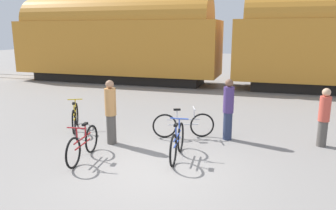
{
  "coord_description": "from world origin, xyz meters",
  "views": [
    {
      "loc": [
        2.31,
        -6.4,
        3.04
      ],
      "look_at": [
        -0.24,
        1.79,
        1.1
      ],
      "focal_mm": 35.0,
      "sensor_mm": 36.0,
      "label": 1
    }
  ],
  "objects_px": {
    "freight_train": "(227,39)",
    "bicycle_silver": "(184,125)",
    "person_in_purple": "(228,109)",
    "person_in_red": "(324,117)",
    "bicycle_yellow": "(75,117)",
    "person_in_tan": "(111,112)",
    "bicycle_maroon": "(83,145)",
    "bicycle_blue": "(177,143)"
  },
  "relations": [
    {
      "from": "freight_train",
      "to": "person_in_purple",
      "type": "xyz_separation_m",
      "value": [
        1.27,
        -9.11,
        -1.72
      ]
    },
    {
      "from": "bicycle_silver",
      "to": "person_in_purple",
      "type": "relative_size",
      "value": 0.98
    },
    {
      "from": "bicycle_maroon",
      "to": "person_in_purple",
      "type": "relative_size",
      "value": 0.98
    },
    {
      "from": "person_in_tan",
      "to": "person_in_purple",
      "type": "bearing_deg",
      "value": -52.4
    },
    {
      "from": "bicycle_silver",
      "to": "bicycle_blue",
      "type": "bearing_deg",
      "value": -80.7
    },
    {
      "from": "bicycle_blue",
      "to": "bicycle_silver",
      "type": "distance_m",
      "value": 1.64
    },
    {
      "from": "freight_train",
      "to": "bicycle_yellow",
      "type": "distance_m",
      "value": 10.4
    },
    {
      "from": "bicycle_blue",
      "to": "person_in_red",
      "type": "distance_m",
      "value": 4.04
    },
    {
      "from": "freight_train",
      "to": "person_in_red",
      "type": "height_order",
      "value": "freight_train"
    },
    {
      "from": "bicycle_maroon",
      "to": "bicycle_yellow",
      "type": "relative_size",
      "value": 1.11
    },
    {
      "from": "person_in_tan",
      "to": "person_in_red",
      "type": "relative_size",
      "value": 1.11
    },
    {
      "from": "bicycle_blue",
      "to": "person_in_red",
      "type": "xyz_separation_m",
      "value": [
        3.48,
        2.01,
        0.41
      ]
    },
    {
      "from": "freight_train",
      "to": "person_in_tan",
      "type": "xyz_separation_m",
      "value": [
        -1.74,
        -10.41,
        -1.72
      ]
    },
    {
      "from": "freight_train",
      "to": "bicycle_blue",
      "type": "distance_m",
      "value": 11.16
    },
    {
      "from": "bicycle_maroon",
      "to": "person_in_tan",
      "type": "bearing_deg",
      "value": 84.99
    },
    {
      "from": "bicycle_silver",
      "to": "bicycle_yellow",
      "type": "bearing_deg",
      "value": -175.81
    },
    {
      "from": "bicycle_maroon",
      "to": "person_in_red",
      "type": "xyz_separation_m",
      "value": [
        5.62,
        2.76,
        0.43
      ]
    },
    {
      "from": "person_in_tan",
      "to": "bicycle_blue",
      "type": "bearing_deg",
      "value": -90.29
    },
    {
      "from": "freight_train",
      "to": "bicycle_silver",
      "type": "bearing_deg",
      "value": -89.88
    },
    {
      "from": "person_in_red",
      "to": "person_in_tan",
      "type": "bearing_deg",
      "value": 135.37
    },
    {
      "from": "bicycle_blue",
      "to": "bicycle_maroon",
      "type": "bearing_deg",
      "value": -160.58
    },
    {
      "from": "person_in_purple",
      "to": "person_in_red",
      "type": "xyz_separation_m",
      "value": [
        2.5,
        0.18,
        -0.08
      ]
    },
    {
      "from": "bicycle_silver",
      "to": "person_in_red",
      "type": "height_order",
      "value": "person_in_red"
    },
    {
      "from": "bicycle_maroon",
      "to": "person_in_purple",
      "type": "xyz_separation_m",
      "value": [
        3.12,
        2.58,
        0.51
      ]
    },
    {
      "from": "person_in_tan",
      "to": "person_in_purple",
      "type": "xyz_separation_m",
      "value": [
        3.01,
        1.31,
        -0.01
      ]
    },
    {
      "from": "person_in_tan",
      "to": "person_in_red",
      "type": "xyz_separation_m",
      "value": [
        5.51,
        1.49,
        -0.09
      ]
    },
    {
      "from": "freight_train",
      "to": "bicycle_maroon",
      "type": "relative_size",
      "value": 15.02
    },
    {
      "from": "bicycle_blue",
      "to": "bicycle_silver",
      "type": "relative_size",
      "value": 1.02
    },
    {
      "from": "bicycle_blue",
      "to": "bicycle_yellow",
      "type": "relative_size",
      "value": 1.13
    },
    {
      "from": "bicycle_blue",
      "to": "person_in_purple",
      "type": "distance_m",
      "value": 2.13
    },
    {
      "from": "person_in_purple",
      "to": "bicycle_yellow",
      "type": "bearing_deg",
      "value": 7.42
    },
    {
      "from": "freight_train",
      "to": "bicycle_silver",
      "type": "distance_m",
      "value": 9.58
    },
    {
      "from": "person_in_tan",
      "to": "bicycle_maroon",
      "type": "bearing_deg",
      "value": -170.88
    },
    {
      "from": "freight_train",
      "to": "bicycle_silver",
      "type": "xyz_separation_m",
      "value": [
        0.02,
        -9.31,
        -2.24
      ]
    },
    {
      "from": "bicycle_yellow",
      "to": "person_in_tan",
      "type": "xyz_separation_m",
      "value": [
        1.69,
        -0.85,
        0.51
      ]
    },
    {
      "from": "person_in_tan",
      "to": "bicycle_silver",
      "type": "bearing_deg",
      "value": -43.85
    },
    {
      "from": "person_in_red",
      "to": "bicycle_silver",
      "type": "bearing_deg",
      "value": 126.12
    },
    {
      "from": "person_in_tan",
      "to": "bicycle_yellow",
      "type": "bearing_deg",
      "value": 77.46
    },
    {
      "from": "bicycle_yellow",
      "to": "person_in_red",
      "type": "xyz_separation_m",
      "value": [
        7.2,
        0.64,
        0.42
      ]
    },
    {
      "from": "bicycle_yellow",
      "to": "person_in_tan",
      "type": "bearing_deg",
      "value": -26.67
    },
    {
      "from": "bicycle_blue",
      "to": "person_in_tan",
      "type": "bearing_deg",
      "value": 165.58
    },
    {
      "from": "freight_train",
      "to": "bicycle_maroon",
      "type": "xyz_separation_m",
      "value": [
        -1.85,
        -11.69,
        -2.24
      ]
    }
  ]
}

